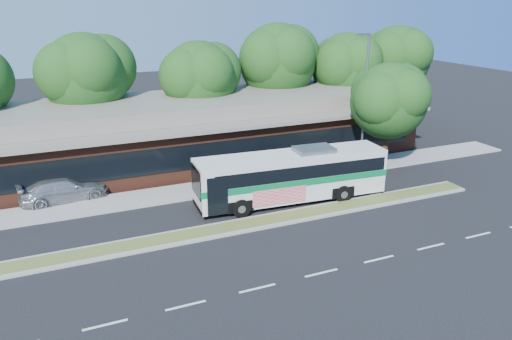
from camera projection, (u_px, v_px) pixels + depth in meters
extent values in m
plane|color=black|center=(272.00, 227.00, 25.71)|extent=(120.00, 120.00, 0.00)
cube|color=#485825|center=(267.00, 221.00, 26.20)|extent=(26.00, 1.10, 0.15)
cube|color=gray|center=(228.00, 185.00, 31.23)|extent=(44.00, 2.60, 0.12)
cube|color=#512619|center=(196.00, 136.00, 36.45)|extent=(32.00, 10.00, 3.20)
cube|color=slate|center=(195.00, 113.00, 35.89)|extent=(33.20, 11.20, 0.24)
cube|color=slate|center=(195.00, 105.00, 35.68)|extent=(30.00, 8.00, 1.00)
cube|color=black|center=(219.00, 154.00, 32.06)|extent=(30.00, 0.06, 1.60)
cylinder|color=slate|center=(365.00, 104.00, 33.07)|extent=(0.16, 0.16, 9.00)
cube|color=slate|center=(364.00, 34.00, 31.45)|extent=(0.90, 0.18, 0.14)
cylinder|color=black|center=(91.00, 130.00, 36.24)|extent=(0.44, 0.44, 4.20)
sphere|color=#143A13|center=(85.00, 76.00, 34.97)|extent=(6.00, 6.00, 6.00)
sphere|color=#143A13|center=(103.00, 67.00, 35.71)|extent=(4.68, 4.68, 4.68)
cylinder|color=black|center=(201.00, 125.00, 38.47)|extent=(0.44, 0.44, 3.78)
sphere|color=#143A13|center=(199.00, 79.00, 37.30)|extent=(5.60, 5.60, 5.60)
sphere|color=#143A13|center=(213.00, 71.00, 38.00)|extent=(4.37, 4.37, 4.37)
cylinder|color=black|center=(277.00, 111.00, 41.88)|extent=(0.44, 0.44, 4.41)
sphere|color=#143A13|center=(277.00, 62.00, 40.55)|extent=(6.20, 6.20, 6.20)
sphere|color=#143A13|center=(290.00, 54.00, 41.32)|extent=(4.84, 4.84, 4.84)
cylinder|color=black|center=(344.00, 110.00, 43.37)|extent=(0.44, 0.44, 3.86)
sphere|color=#143A13|center=(346.00, 68.00, 42.17)|extent=(5.80, 5.80, 5.80)
sphere|color=#143A13|center=(357.00, 61.00, 42.89)|extent=(4.52, 4.52, 4.52)
cylinder|color=black|center=(393.00, 101.00, 46.46)|extent=(0.44, 0.44, 4.12)
sphere|color=#143A13|center=(396.00, 59.00, 45.20)|extent=(6.00, 6.00, 6.00)
sphere|color=#143A13|center=(406.00, 53.00, 45.94)|extent=(4.68, 4.68, 4.68)
cube|color=silver|center=(291.00, 175.00, 28.46)|extent=(11.18, 3.10, 2.54)
cube|color=black|center=(296.00, 166.00, 28.38)|extent=(10.30, 3.09, 0.76)
cube|color=silver|center=(292.00, 156.00, 28.08)|extent=(11.20, 3.12, 0.24)
cube|color=#046632|center=(291.00, 177.00, 28.48)|extent=(11.24, 3.16, 0.35)
cube|color=black|center=(196.00, 182.00, 26.60)|extent=(0.20, 2.06, 1.57)
cube|color=black|center=(376.00, 156.00, 30.02)|extent=(0.19, 1.92, 1.02)
cube|color=#BD37BB|center=(280.00, 196.00, 27.22)|extent=(3.13, 0.26, 0.92)
cube|color=slate|center=(314.00, 150.00, 28.44)|extent=(2.31, 1.62, 0.28)
cylinder|color=black|center=(241.00, 208.00, 26.70)|extent=(1.03, 0.40, 1.01)
cylinder|color=black|center=(229.00, 193.00, 28.76)|extent=(1.03, 0.40, 1.01)
cylinder|color=black|center=(343.00, 194.00, 28.66)|extent=(1.03, 0.40, 1.01)
cylinder|color=black|center=(325.00, 181.00, 30.71)|extent=(1.03, 0.40, 1.01)
imported|color=#A2A5A9|center=(64.00, 189.00, 28.81)|extent=(5.14, 2.56, 1.43)
cylinder|color=black|center=(385.00, 146.00, 33.93)|extent=(0.44, 0.44, 3.21)
sphere|color=#143A13|center=(389.00, 101.00, 32.92)|extent=(5.06, 5.06, 5.06)
sphere|color=#143A13|center=(399.00, 93.00, 33.54)|extent=(3.94, 3.94, 3.94)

